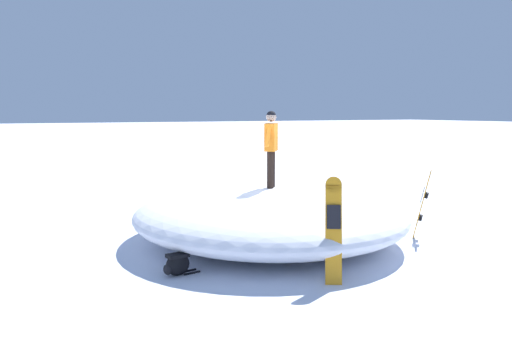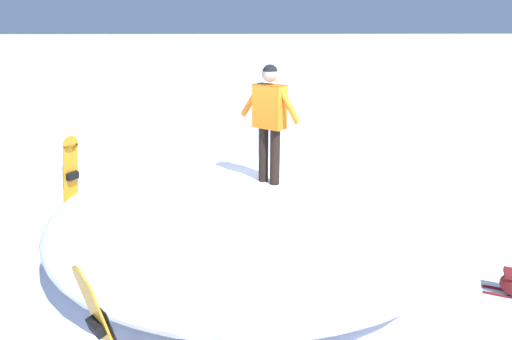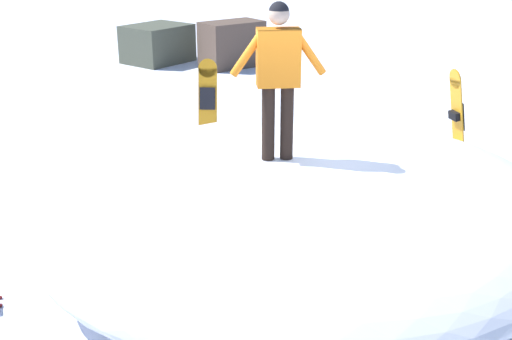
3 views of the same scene
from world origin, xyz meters
name	(u,v)px [view 3 (image 3 of 3)]	position (x,y,z in m)	size (l,w,h in m)	color
ground	(321,247)	(0.00, 0.00, 0.00)	(240.00, 240.00, 0.00)	white
snow_mound	(302,204)	(0.16, 0.17, 0.55)	(5.96, 5.71, 1.11)	white
snowboarder_standing	(278,68)	(0.34, 0.40, 2.10)	(0.71, 0.83, 1.67)	black
snowboard_primary_upright	(457,129)	(-0.18, -2.63, 0.89)	(0.39, 0.41, 1.72)	orange
snowboard_secondary_upright	(208,108)	(3.26, -1.16, 0.80)	(0.45, 0.45, 1.54)	orange
rock_outcrop	(189,44)	(9.02, -5.58, 0.52)	(3.12, 2.68, 1.15)	#4B4E3F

